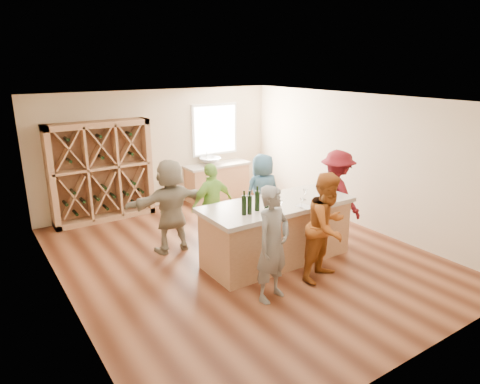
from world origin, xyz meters
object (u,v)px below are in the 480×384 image
wine_bottle_d (267,203)px  person_far_left (171,206)px  person_server (337,195)px  person_far_right (262,193)px  tasting_counter_base (277,234)px  wine_bottle_a (244,205)px  wine_bottle_b (250,205)px  person_near_left (273,244)px  person_far_mid (212,204)px  wine_rack (101,172)px  wine_bottle_c (257,201)px  sink (210,161)px  person_near_right (327,227)px

wine_bottle_d → person_far_left: 1.94m
person_server → person_far_right: (-0.97, 1.13, -0.08)m
tasting_counter_base → person_server: 1.65m
wine_bottle_a → person_far_left: size_ratio=0.18×
wine_bottle_a → wine_bottle_b: bearing=-11.3°
tasting_counter_base → person_near_left: size_ratio=1.48×
person_server → person_far_left: person_server is taller
person_far_mid → person_far_left: bearing=-17.7°
wine_rack → wine_bottle_c: bearing=-70.4°
sink → tasting_counter_base: (-0.78, -3.68, -0.51)m
person_server → wine_bottle_c: bearing=99.6°
sink → wine_bottle_c: 4.05m
tasting_counter_base → person_far_right: 1.45m
sink → person_server: size_ratio=0.30×
sink → person_far_mid: 2.79m
person_server → wine_bottle_b: bearing=100.6°
person_far_right → person_far_left: person_far_left is taller
wine_bottle_c → person_far_mid: person_far_mid is taller
person_near_left → wine_bottle_c: bearing=54.6°
wine_bottle_b → person_far_mid: person_far_mid is taller
wine_rack → sink: (2.70, -0.07, -0.09)m
sink → wine_bottle_a: (-1.61, -3.88, 0.23)m
person_far_left → wine_bottle_c: bearing=120.9°
tasting_counter_base → sink: bearing=78.1°
sink → person_near_left: 4.95m
wine_rack → sink: bearing=-1.5°
tasting_counter_base → wine_bottle_d: wine_bottle_d is taller
tasting_counter_base → wine_bottle_b: wine_bottle_b is taller
tasting_counter_base → person_far_left: bearing=134.4°
wine_rack → wine_bottle_d: size_ratio=7.43×
sink → person_far_left: 3.14m
person_near_left → person_server: bearing=10.5°
sink → wine_bottle_c: wine_bottle_c is taller
wine_rack → wine_bottle_d: wine_rack is taller
wine_rack → person_near_left: 4.86m
wine_bottle_d → wine_bottle_c: bearing=133.0°
tasting_counter_base → wine_bottle_b: (-0.74, -0.21, 0.74)m
sink → person_near_left: size_ratio=0.31×
wine_bottle_a → person_server: size_ratio=0.18×
person_far_right → wine_rack: bearing=-39.3°
sink → person_server: bearing=-76.9°
wine_bottle_d → person_near_right: size_ratio=0.17×
person_near_left → person_near_right: 1.12m
wine_bottle_c → wine_rack: bearing=109.6°
wine_rack → wine_bottle_a: bearing=-74.5°
person_far_left → person_far_mid: bearing=172.4°
wine_rack → person_server: wine_rack is taller
person_far_left → person_server: bearing=159.6°
wine_bottle_a → person_far_right: 2.11m
wine_bottle_b → person_far_mid: 1.54m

